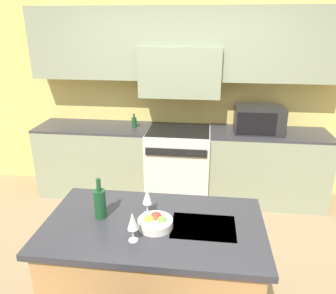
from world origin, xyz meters
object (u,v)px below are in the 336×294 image
wine_bottle (100,203)px  fruit_bowl (155,222)px  microwave (259,119)px  wine_glass_far (147,197)px  range_stove (178,164)px  wine_glass_near (133,222)px  oil_bottle_on_counter (134,122)px

wine_bottle → fruit_bowl: 0.42m
wine_bottle → fruit_bowl: bearing=-9.7°
microwave → fruit_bowl: bearing=-114.8°
wine_glass_far → fruit_bowl: (0.08, -0.15, -0.11)m
wine_bottle → fruit_bowl: size_ratio=1.27×
range_stove → fruit_bowl: fruit_bowl is taller
wine_glass_near → oil_bottle_on_counter: bearing=102.3°
microwave → fruit_bowl: (-0.95, -2.07, -0.18)m
range_stove → wine_bottle: (-0.38, -1.98, 0.53)m
microwave → range_stove: bearing=-178.9°
fruit_bowl → wine_glass_near: bearing=-123.9°
range_stove → oil_bottle_on_counter: size_ratio=5.38×
wine_glass_near → oil_bottle_on_counter: (-0.49, 2.26, -0.02)m
microwave → wine_glass_near: (-1.07, -2.24, -0.08)m
wine_bottle → wine_glass_near: (0.29, -0.24, 0.02)m
wine_bottle → wine_glass_far: wine_bottle is taller
oil_bottle_on_counter → wine_bottle: bearing=-84.3°
range_stove → wine_bottle: wine_bottle is taller
range_stove → fruit_bowl: (0.03, -2.05, 0.45)m
microwave → wine_glass_far: microwave is taller
wine_bottle → fruit_bowl: (0.41, -0.07, -0.08)m
wine_bottle → microwave: bearing=55.7°
range_stove → microwave: size_ratio=1.63×
wine_glass_near → oil_bottle_on_counter: 2.32m
fruit_bowl → range_stove: bearing=90.7°
range_stove → oil_bottle_on_counter: 0.79m
range_stove → wine_glass_far: 1.98m
microwave → wine_bottle: 2.42m
fruit_bowl → wine_bottle: bearing=170.3°
wine_glass_far → oil_bottle_on_counter: oil_bottle_on_counter is taller
range_stove → microwave: bearing=1.1°
wine_glass_near → wine_glass_far: same height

